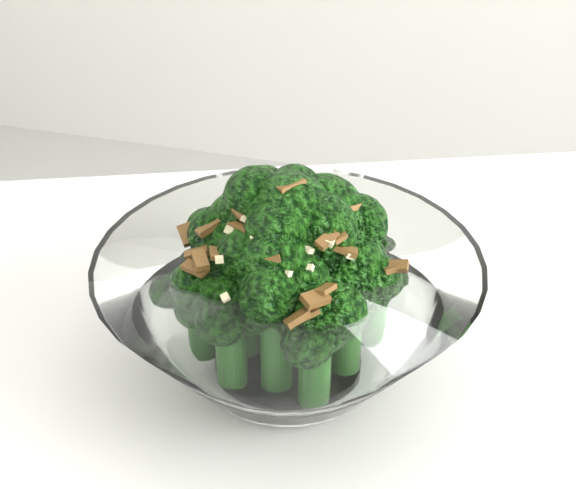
# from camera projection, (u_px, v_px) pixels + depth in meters

# --- Properties ---
(broccoli_dish) EXTENTS (0.23, 0.23, 0.14)m
(broccoli_dish) POSITION_uv_depth(u_px,v_px,m) (287.00, 300.00, 0.53)
(broccoli_dish) COLOR white
(broccoli_dish) RESTS_ON table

